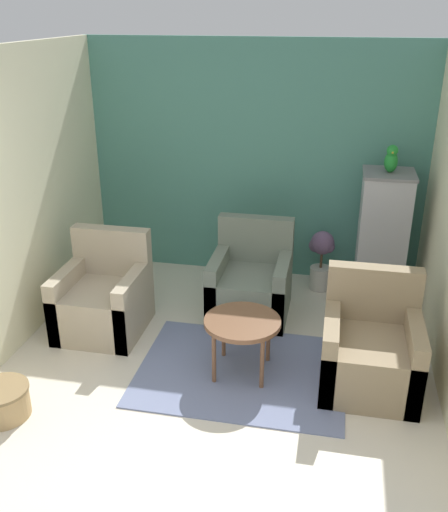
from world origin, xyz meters
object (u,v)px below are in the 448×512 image
at_px(coffee_table, 242,325).
at_px(armchair_middle, 251,285).
at_px(birdcage, 382,240).
at_px(wicker_basket, 2,400).
at_px(potted_plant, 321,256).
at_px(armchair_right, 370,352).
at_px(parrot, 391,159).
at_px(armchair_left, 104,300).

relative_size(coffee_table, armchair_middle, 0.69).
height_order(birdcage, wicker_basket, birdcage).
height_order(potted_plant, wicker_basket, potted_plant).
relative_size(armchair_right, potted_plant, 1.39).
height_order(coffee_table, armchair_middle, armchair_middle).
bearing_deg(coffee_table, armchair_right, 2.55).
bearing_deg(potted_plant, birdcage, -13.64).
bearing_deg(birdcage, armchair_middle, -156.78).
distance_m(armchair_right, birdcage, 1.58).
xyz_separation_m(armchair_right, parrot, (0.12, 1.53, 1.21)).
bearing_deg(parrot, wicker_basket, -138.64).
bearing_deg(parrot, armchair_right, -94.62).
bearing_deg(armchair_left, birdcage, 23.63).
distance_m(parrot, wicker_basket, 4.02).
height_order(armchair_right, birdcage, birdcage).
relative_size(armchair_right, wicker_basket, 2.24).
height_order(birdcage, potted_plant, birdcage).
xyz_separation_m(armchair_left, armchair_middle, (1.32, 0.59, 0.00)).
bearing_deg(parrot, potted_plant, 166.57).
distance_m(armchair_middle, potted_plant, 0.95).
height_order(armchair_left, wicker_basket, armchair_left).
xyz_separation_m(potted_plant, wicker_basket, (-2.24, -2.64, -0.25)).
distance_m(parrot, potted_plant, 1.28).
xyz_separation_m(armchair_right, wicker_basket, (-2.71, -0.96, -0.17)).
distance_m(birdcage, potted_plant, 0.68).
distance_m(armchair_middle, parrot, 1.82).
relative_size(armchair_right, armchair_middle, 1.00).
distance_m(armchair_left, birdcage, 2.83).
bearing_deg(armchair_right, parrot, 85.38).
bearing_deg(wicker_basket, birdcage, 41.34).
distance_m(armchair_middle, birdcage, 1.41).
xyz_separation_m(coffee_table, birdcage, (1.16, 1.58, 0.22)).
bearing_deg(armchair_right, potted_plant, 105.66).
distance_m(coffee_table, potted_plant, 1.81).
bearing_deg(armchair_left, wicker_basket, -100.84).
relative_size(armchair_middle, parrot, 3.37).
height_order(armchair_middle, birdcage, birdcage).
height_order(birdcage, parrot, parrot).
height_order(armchair_middle, parrot, parrot).
bearing_deg(armchair_middle, potted_plant, 45.88).
bearing_deg(wicker_basket, potted_plant, 49.64).
bearing_deg(potted_plant, parrot, -13.43).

